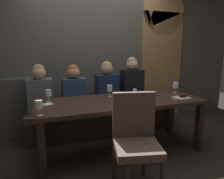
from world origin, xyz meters
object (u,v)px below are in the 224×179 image
object	(u,v)px
banquette_bench	(105,119)
fork_on_table	(174,99)
dining_table	(121,106)
diner_bearded	(74,89)
wine_glass_near_left	(110,89)
wine_glass_near_right	(39,105)
dessert_plate	(182,97)
chair_near_side	(136,135)
diner_far_end	(107,85)
wine_glass_center_back	(48,93)
espresso_cup	(135,91)
diner_near_end	(132,82)
wine_glass_end_right	(176,85)
diner_redhead	(40,91)

from	to	relation	value
banquette_bench	fork_on_table	world-z (taller)	fork_on_table
dining_table	diner_bearded	bearing A→B (deg)	125.08
wine_glass_near_left	wine_glass_near_right	distance (m)	1.09
dessert_plate	chair_near_side	bearing A→B (deg)	-151.19
diner_far_end	wine_glass_center_back	xyz separation A→B (m)	(-0.96, -0.52, 0.05)
diner_bearded	espresso_cup	world-z (taller)	diner_bearded
diner_far_end	diner_near_end	size ratio (longest dim) A/B	0.93
wine_glass_near_right	espresso_cup	xyz separation A→B (m)	(1.38, 0.63, -0.09)
diner_bearded	diner_near_end	bearing A→B (deg)	0.63
espresso_cup	diner_near_end	bearing A→B (deg)	70.72
diner_far_end	diner_near_end	world-z (taller)	diner_near_end
dining_table	wine_glass_end_right	world-z (taller)	wine_glass_end_right
diner_redhead	diner_bearded	bearing A→B (deg)	1.13
diner_redhead	wine_glass_center_back	distance (m)	0.51
banquette_bench	fork_on_table	size ratio (longest dim) A/B	14.71
diner_redhead	wine_glass_center_back	xyz separation A→B (m)	(0.10, -0.50, 0.05)
espresso_cup	fork_on_table	world-z (taller)	espresso_cup
diner_redhead	diner_far_end	distance (m)	1.05
dessert_plate	fork_on_table	size ratio (longest dim) A/B	1.12
wine_glass_near_right	diner_bearded	bearing A→B (deg)	62.96
diner_redhead	diner_near_end	size ratio (longest dim) A/B	0.91
dessert_plate	wine_glass_near_right	bearing A→B (deg)	-176.03
dining_table	dessert_plate	world-z (taller)	dessert_plate
diner_redhead	fork_on_table	size ratio (longest dim) A/B	4.36
diner_bearded	espresso_cup	xyz separation A→B (m)	(0.86, -0.41, -0.02)
banquette_bench	wine_glass_near_right	size ratio (longest dim) A/B	15.24
wine_glass_end_right	dessert_plate	world-z (taller)	wine_glass_end_right
wine_glass_near_left	wine_glass_center_back	bearing A→B (deg)	-178.64
diner_bearded	dessert_plate	world-z (taller)	diner_bearded
espresso_cup	dessert_plate	xyz separation A→B (m)	(0.49, -0.50, -0.01)
diner_near_end	wine_glass_end_right	world-z (taller)	diner_near_end
wine_glass_center_back	dessert_plate	distance (m)	1.80
wine_glass_end_right	wine_glass_near_right	xyz separation A→B (m)	(-1.98, -0.44, 0.00)
wine_glass_near_left	espresso_cup	world-z (taller)	wine_glass_near_left
diner_redhead	fork_on_table	bearing A→B (deg)	-27.54
banquette_bench	diner_near_end	bearing A→B (deg)	2.83
diner_near_end	diner_redhead	bearing A→B (deg)	-179.20
diner_redhead	chair_near_side	bearing A→B (deg)	-58.30
diner_bearded	diner_near_end	size ratio (longest dim) A/B	0.89
diner_far_end	wine_glass_near_left	world-z (taller)	diner_far_end
wine_glass_end_right	wine_glass_near_left	xyz separation A→B (m)	(-1.03, 0.10, -0.00)
wine_glass_near_left	fork_on_table	size ratio (longest dim) A/B	0.96
diner_bearded	wine_glass_near_left	xyz separation A→B (m)	(0.42, -0.49, 0.06)
wine_glass_center_back	wine_glass_near_right	world-z (taller)	same
diner_redhead	wine_glass_center_back	size ratio (longest dim) A/B	4.52
wine_glass_end_right	wine_glass_near_left	size ratio (longest dim) A/B	1.00
wine_glass_center_back	diner_redhead	bearing A→B (deg)	101.06
diner_far_end	wine_glass_end_right	distance (m)	1.09
diner_near_end	fork_on_table	world-z (taller)	diner_near_end
chair_near_side	diner_redhead	size ratio (longest dim) A/B	1.32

